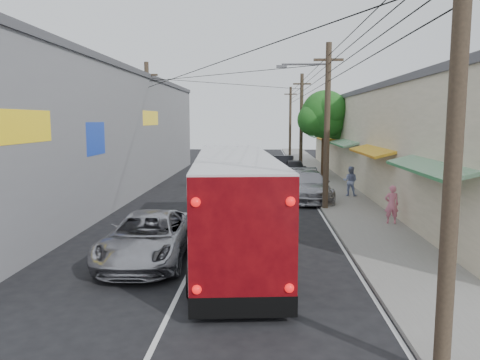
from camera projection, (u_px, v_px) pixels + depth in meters
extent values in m
plane|color=black|center=(165.00, 322.00, 10.26)|extent=(120.00, 120.00, 0.00)
cube|color=slate|center=(331.00, 188.00, 29.76)|extent=(3.00, 80.00, 0.12)
cube|color=beige|center=(396.00, 141.00, 31.15)|extent=(6.00, 40.00, 6.00)
cube|color=#4C4C51|center=(398.00, 94.00, 30.75)|extent=(6.20, 40.00, 0.30)
cube|color=#1B7D3A|center=(431.00, 165.00, 15.47)|extent=(1.39, 6.00, 0.46)
cube|color=orange|center=(374.00, 150.00, 23.39)|extent=(1.39, 6.00, 0.46)
cube|color=#1B7D3A|center=(346.00, 142.00, 31.32)|extent=(1.39, 6.00, 0.46)
cube|color=orange|center=(329.00, 138.00, 39.24)|extent=(1.39, 6.00, 0.46)
cube|color=#1B7D3A|center=(318.00, 135.00, 47.17)|extent=(1.39, 6.00, 0.46)
cube|color=gray|center=(86.00, 135.00, 28.05)|extent=(7.00, 36.00, 7.00)
cube|color=#4C4C51|center=(83.00, 74.00, 27.59)|extent=(7.20, 36.00, 0.30)
cube|color=yellow|center=(22.00, 127.00, 13.93)|extent=(0.12, 3.50, 1.00)
cube|color=#1433A5|center=(95.00, 139.00, 19.95)|extent=(0.12, 2.20, 1.40)
cube|color=yellow|center=(150.00, 118.00, 29.74)|extent=(0.12, 4.00, 0.90)
cylinder|color=#473828|center=(454.00, 145.00, 7.52)|extent=(0.28, 0.28, 8.00)
cylinder|color=#473828|center=(327.00, 128.00, 22.38)|extent=(0.28, 0.28, 8.00)
cube|color=#473828|center=(329.00, 60.00, 21.97)|extent=(1.40, 0.12, 0.12)
cylinder|color=#473828|center=(301.00, 125.00, 37.24)|extent=(0.28, 0.28, 8.00)
cube|color=#473828|center=(302.00, 84.00, 36.83)|extent=(1.40, 0.12, 0.12)
cylinder|color=#473828|center=(290.00, 123.00, 52.10)|extent=(0.28, 0.28, 8.00)
cube|color=#473828|center=(291.00, 94.00, 51.69)|extent=(1.40, 0.12, 0.12)
cylinder|color=#473828|center=(148.00, 126.00, 29.81)|extent=(0.28, 0.28, 8.00)
cube|color=#473828|center=(147.00, 75.00, 29.40)|extent=(1.40, 0.12, 0.12)
cylinder|color=#59595E|center=(305.00, 64.00, 22.05)|extent=(2.20, 0.10, 0.10)
cube|color=#59595E|center=(282.00, 67.00, 22.11)|extent=(0.50, 0.18, 0.12)
cylinder|color=#3F2B19|center=(324.00, 152.00, 35.44)|extent=(0.44, 0.44, 4.00)
sphere|color=#1B4F15|center=(325.00, 114.00, 35.08)|extent=(3.60, 3.60, 3.60)
sphere|color=#1B4F15|center=(337.00, 122.00, 35.70)|extent=(2.60, 2.60, 2.60)
sphere|color=#1B4F15|center=(313.00, 120.00, 34.78)|extent=(2.40, 2.40, 2.40)
sphere|color=#1B4F15|center=(332.00, 109.00, 34.02)|extent=(2.20, 2.20, 2.20)
sphere|color=#1B4F15|center=(320.00, 112.00, 35.96)|extent=(2.00, 2.00, 2.00)
cube|color=silver|center=(234.00, 221.00, 15.50)|extent=(3.37, 11.41, 1.78)
cube|color=black|center=(234.00, 180.00, 15.79)|extent=(3.22, 9.54, 0.94)
cube|color=silver|center=(234.00, 162.00, 15.25)|extent=(3.37, 11.41, 0.47)
cube|color=maroon|center=(243.00, 241.00, 9.81)|extent=(2.32, 0.29, 2.72)
cube|color=black|center=(243.00, 307.00, 10.00)|extent=(2.34, 0.31, 0.47)
sphere|color=red|center=(197.00, 289.00, 9.87)|extent=(0.21, 0.21, 0.21)
sphere|color=red|center=(289.00, 288.00, 9.96)|extent=(0.21, 0.21, 0.21)
sphere|color=red|center=(196.00, 202.00, 9.63)|extent=(0.21, 0.21, 0.21)
sphere|color=red|center=(290.00, 201.00, 9.72)|extent=(0.21, 0.21, 0.21)
cylinder|color=black|center=(193.00, 279.00, 11.63)|extent=(0.37, 0.96, 0.94)
cylinder|color=black|center=(286.00, 278.00, 11.73)|extent=(0.37, 0.96, 0.94)
cylinder|color=black|center=(202.00, 221.00, 18.31)|extent=(0.37, 0.96, 0.94)
cylinder|color=black|center=(262.00, 220.00, 18.41)|extent=(0.37, 0.96, 0.94)
cylinder|color=black|center=(203.00, 214.00, 19.70)|extent=(0.37, 0.96, 0.94)
cylinder|color=black|center=(259.00, 213.00, 19.80)|extent=(0.37, 0.96, 0.94)
imported|color=#AAA9B0|center=(148.00, 237.00, 14.62)|extent=(2.56, 5.41, 1.49)
imported|color=#9999A1|center=(307.00, 186.00, 25.71)|extent=(2.57, 5.64, 1.60)
imported|color=black|center=(295.00, 169.00, 35.71)|extent=(1.65, 4.07, 1.38)
imported|color=black|center=(283.00, 165.00, 37.65)|extent=(2.02, 4.70, 1.51)
imported|color=pink|center=(392.00, 204.00, 19.35)|extent=(0.60, 0.41, 1.60)
imported|color=#8795C5|center=(350.00, 181.00, 26.41)|extent=(0.99, 0.89, 1.67)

